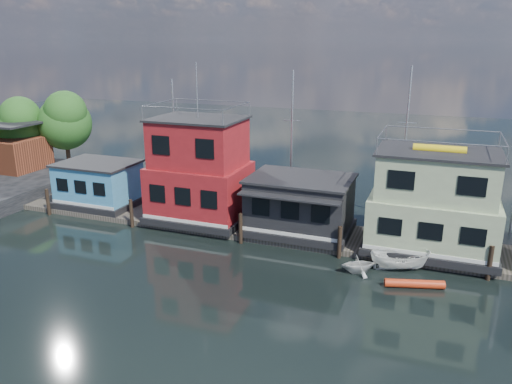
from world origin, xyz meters
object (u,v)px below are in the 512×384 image
at_px(motorboat, 400,260).
at_px(red_kayak, 414,284).
at_px(houseboat_red, 200,172).
at_px(dinghy_white, 358,264).
at_px(houseboat_green, 434,203).
at_px(houseboat_blue, 99,184).
at_px(houseboat_dark, 300,205).

bearing_deg(motorboat, red_kayak, -167.79).
xyz_separation_m(houseboat_red, dinghy_white, (13.05, -4.56, -3.52)).
height_order(houseboat_green, motorboat, houseboat_green).
relative_size(houseboat_blue, red_kayak, 1.88).
bearing_deg(houseboat_blue, dinghy_white, -11.44).
distance_m(houseboat_blue, dinghy_white, 23.07).
height_order(houseboat_blue, red_kayak, houseboat_blue).
bearing_deg(houseboat_red, red_kayak, -18.12).
height_order(red_kayak, dinghy_white, dinghy_white).
bearing_deg(houseboat_green, dinghy_white, -130.86).
distance_m(houseboat_red, motorboat, 16.12).
bearing_deg(houseboat_blue, houseboat_green, 0.00).
relative_size(houseboat_dark, dinghy_white, 3.34).
xyz_separation_m(houseboat_blue, houseboat_green, (26.50, 0.00, 1.34)).
bearing_deg(motorboat, houseboat_green, -40.33).
bearing_deg(houseboat_green, red_kayak, -95.91).
bearing_deg(houseboat_red, houseboat_green, 0.00).
height_order(houseboat_red, motorboat, houseboat_red).
bearing_deg(houseboat_red, houseboat_dark, -0.14).
height_order(houseboat_red, dinghy_white, houseboat_red).
xyz_separation_m(houseboat_green, dinghy_white, (-3.95, -4.56, -2.97)).
bearing_deg(houseboat_blue, red_kayak, -11.72).
distance_m(houseboat_blue, red_kayak, 26.57).
height_order(houseboat_dark, houseboat_green, houseboat_green).
bearing_deg(houseboat_dark, houseboat_blue, 179.94).
distance_m(houseboat_dark, houseboat_green, 9.07).
height_order(houseboat_red, houseboat_green, houseboat_red).
relative_size(houseboat_red, motorboat, 3.25).
distance_m(houseboat_dark, dinghy_white, 7.04).
relative_size(houseboat_green, motorboat, 2.30).
relative_size(red_kayak, motorboat, 0.93).
bearing_deg(red_kayak, dinghy_white, 151.01).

